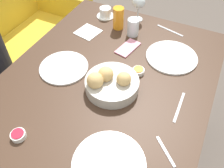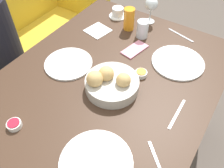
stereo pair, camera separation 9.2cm
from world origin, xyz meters
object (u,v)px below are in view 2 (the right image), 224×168
(bread_basket, at_px, (111,83))
(napkin, at_px, (98,30))
(couch, at_px, (16,56))
(plate_near_right, at_px, (178,62))
(knife_silver, at_px, (177,114))
(plate_far_center, at_px, (69,63))
(seated_person, at_px, (1,62))
(jam_bowl_honey, at_px, (141,73))
(plate_near_left, at_px, (96,163))
(juice_glass, at_px, (129,19))
(fork_silver, at_px, (181,35))
(cell_phone, at_px, (135,49))
(wine_glass, at_px, (151,5))
(coffee_cup, at_px, (118,13))
(jam_bowl_berry, at_px, (14,125))
(spoon_coffee, at_px, (155,157))
(water_tumbler, at_px, (143,29))

(bread_basket, height_order, napkin, bread_basket)
(couch, distance_m, bread_basket, 1.17)
(plate_near_right, relative_size, knife_silver, 1.54)
(couch, xyz_separation_m, plate_far_center, (-0.18, -0.78, 0.45))
(plate_far_center, bearing_deg, seated_person, 92.39)
(seated_person, xyz_separation_m, jam_bowl_honey, (0.15, -0.97, 0.29))
(plate_near_left, xyz_separation_m, juice_glass, (0.78, 0.32, 0.06))
(couch, height_order, seated_person, seated_person)
(couch, height_order, fork_silver, couch)
(knife_silver, bearing_deg, bread_basket, 95.99)
(plate_far_center, bearing_deg, knife_silver, -89.02)
(juice_glass, xyz_separation_m, fork_silver, (0.10, -0.29, -0.06))
(cell_phone, bearing_deg, couch, 95.64)
(seated_person, height_order, juice_glass, seated_person)
(wine_glass, relative_size, napkin, 1.06)
(plate_far_center, height_order, coffee_cup, coffee_cup)
(seated_person, relative_size, jam_bowl_berry, 19.39)
(coffee_cup, bearing_deg, spoon_coffee, -139.64)
(coffee_cup, bearing_deg, juice_glass, -121.81)
(napkin, relative_size, cell_phone, 0.91)
(couch, height_order, jam_bowl_honey, couch)
(plate_near_right, relative_size, water_tumbler, 2.67)
(spoon_coffee, bearing_deg, couch, 73.96)
(plate_near_right, relative_size, cell_phone, 1.64)
(juice_glass, distance_m, wine_glass, 0.16)
(napkin, bearing_deg, fork_silver, -62.36)
(juice_glass, height_order, cell_phone, juice_glass)
(water_tumbler, height_order, fork_silver, water_tumbler)
(napkin, xyz_separation_m, cell_phone, (-0.04, -0.27, 0.00))
(plate_far_center, xyz_separation_m, napkin, (0.32, 0.04, -0.00))
(couch, distance_m, juice_glass, 1.05)
(jam_bowl_berry, distance_m, fork_silver, 1.00)
(water_tumbler, height_order, wine_glass, wine_glass)
(plate_near_right, bearing_deg, spoon_coffee, -166.16)
(jam_bowl_honey, height_order, knife_silver, jam_bowl_honey)
(plate_near_left, bearing_deg, coffee_cup, 27.50)
(water_tumbler, distance_m, napkin, 0.26)
(knife_silver, relative_size, spoon_coffee, 1.70)
(bread_basket, distance_m, cell_phone, 0.31)
(plate_far_center, distance_m, wine_glass, 0.60)
(jam_bowl_berry, relative_size, cell_phone, 0.36)
(seated_person, relative_size, cell_phone, 6.99)
(plate_near_right, height_order, jam_bowl_honey, jam_bowl_honey)
(seated_person, height_order, napkin, seated_person)
(wine_glass, bearing_deg, plate_far_center, 163.56)
(plate_near_left, height_order, cell_phone, plate_near_left)
(couch, bearing_deg, juice_glass, -73.83)
(juice_glass, xyz_separation_m, napkin, (-0.12, 0.14, -0.06))
(juice_glass, bearing_deg, jam_bowl_berry, 177.30)
(wine_glass, xyz_separation_m, napkin, (-0.25, 0.21, -0.11))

